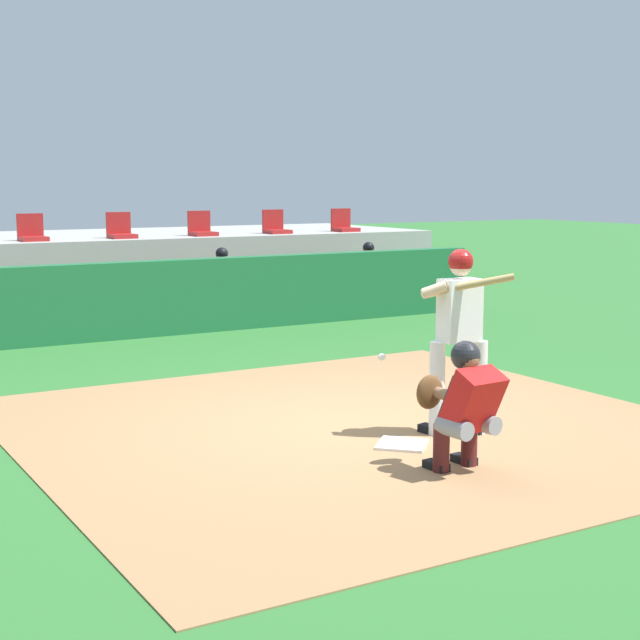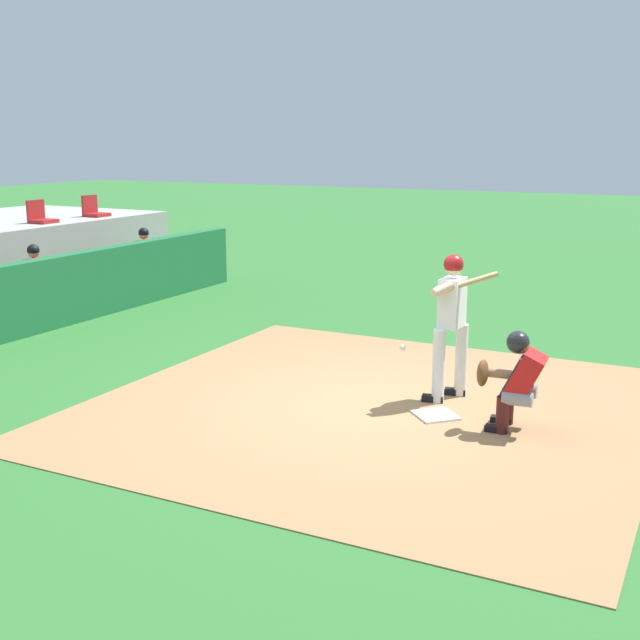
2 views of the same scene
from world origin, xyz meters
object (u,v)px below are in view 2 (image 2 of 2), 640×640
Objects in this scene: home_plate at (435,415)px; dugout_player_3 at (149,257)px; dugout_player_2 at (41,279)px; batter_at_plate at (451,318)px; stadium_seat_6 at (40,217)px; stadium_seat_7 at (94,211)px; catcher_crouched at (515,377)px.

dugout_player_3 is at bearing 58.13° from home_plate.
dugout_player_3 is at bearing 0.00° from dugout_player_2.
home_plate is 0.24× the size of batter_at_plate.
stadium_seat_6 is (-1.00, 2.03, 0.86)m from dugout_player_3.
home_plate is 1.23m from batter_at_plate.
dugout_player_2 is 2.71× the size of stadium_seat_7.
stadium_seat_6 reaches higher than home_plate.
catcher_crouched is 1.33× the size of dugout_player_3.
dugout_player_3 is 2.71× the size of stadium_seat_7.
home_plate is 0.34× the size of dugout_player_3.
batter_at_plate is at bearing 5.86° from home_plate.
home_plate is at bearing 88.57° from catcher_crouched.
dugout_player_3 is (5.06, 8.14, 0.65)m from home_plate.
catcher_crouched is 3.59× the size of stadium_seat_7.
stadium_seat_6 is at bearing 180.00° from stadium_seat_7.
stadium_seat_6 and stadium_seat_7 have the same top height.
dugout_player_3 is (4.37, 8.07, -0.36)m from batter_at_plate.
dugout_player_2 is 3.08m from dugout_player_3.
home_plate is 0.92× the size of stadium_seat_6.
stadium_seat_7 is (1.62, 0.00, 0.00)m from stadium_seat_6.
home_plate is 0.92× the size of stadium_seat_7.
dugout_player_2 is (1.30, 8.07, -0.36)m from batter_at_plate.
dugout_player_2 is at bearing 77.47° from catcher_crouched.
home_plate is 9.61m from dugout_player_3.
stadium_seat_7 is at bearing 72.93° from dugout_player_3.
stadium_seat_6 is (3.37, 10.11, 0.50)m from batter_at_plate.
home_plate is at bearing -119.19° from stadium_seat_7.
catcher_crouched reaches higher than home_plate.
stadium_seat_6 is 1.00× the size of stadium_seat_7.
batter_at_plate is 1.05× the size of catcher_crouched.
home_plate is 0.26× the size of catcher_crouched.
batter_at_plate is 3.76× the size of stadium_seat_6.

